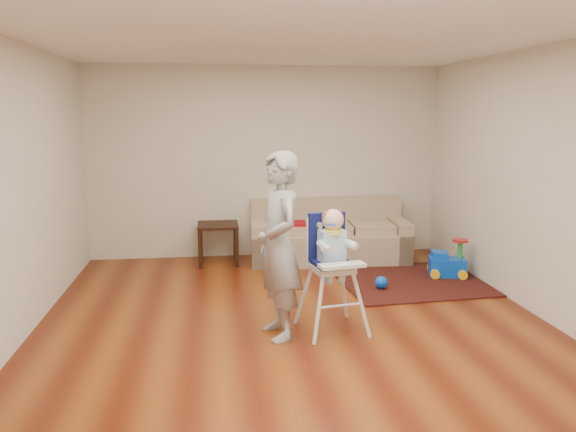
{
  "coord_description": "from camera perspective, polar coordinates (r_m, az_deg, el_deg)",
  "views": [
    {
      "loc": [
        -0.76,
        -5.23,
        2.04
      ],
      "look_at": [
        0.0,
        0.4,
        1.0
      ],
      "focal_mm": 35.0,
      "sensor_mm": 36.0,
      "label": 1
    }
  ],
  "objects": [
    {
      "name": "room_envelope",
      "position": [
        5.81,
        -0.17,
        8.74
      ],
      "size": [
        5.04,
        5.52,
        2.72
      ],
      "color": "beige",
      "rests_on": "ground"
    },
    {
      "name": "ride_on_toy",
      "position": [
        7.36,
        15.9,
        -4.05
      ],
      "size": [
        0.5,
        0.41,
        0.48
      ],
      "primitive_type": null,
      "rotation": [
        0.0,
        0.0,
        -0.24
      ],
      "color": "blue",
      "rests_on": "area_rug"
    },
    {
      "name": "area_rug",
      "position": [
        7.18,
        13.6,
        -6.37
      ],
      "size": [
        2.15,
        1.67,
        0.02
      ],
      "primitive_type": "cube",
      "rotation": [
        0.0,
        0.0,
        0.07
      ],
      "color": "black",
      "rests_on": "ground"
    },
    {
      "name": "toy_ball",
      "position": [
        6.7,
        9.45,
        -6.67
      ],
      "size": [
        0.15,
        0.15,
        0.15
      ],
      "primitive_type": "sphere",
      "color": "blue",
      "rests_on": "area_rug"
    },
    {
      "name": "high_chair",
      "position": [
        5.31,
        4.51,
        -5.75
      ],
      "size": [
        0.63,
        0.63,
        1.18
      ],
      "rotation": [
        0.0,
        0.0,
        0.17
      ],
      "color": "silver",
      "rests_on": "ground"
    },
    {
      "name": "side_table",
      "position": [
        7.8,
        -7.1,
        -2.77
      ],
      "size": [
        0.55,
        0.55,
        0.55
      ],
      "primitive_type": null,
      "color": "black",
      "rests_on": "ground"
    },
    {
      "name": "ground",
      "position": [
        5.67,
        0.55,
        -10.73
      ],
      "size": [
        5.5,
        5.5,
        0.0
      ],
      "primitive_type": "plane",
      "color": "#511909",
      "rests_on": "ground"
    },
    {
      "name": "sofa",
      "position": [
        7.87,
        4.19,
        -1.53
      ],
      "size": [
        2.22,
        1.02,
        0.84
      ],
      "rotation": [
        0.0,
        0.0,
        -0.06
      ],
      "color": "gray",
      "rests_on": "ground"
    },
    {
      "name": "adult",
      "position": [
        5.09,
        -0.94,
        -3.08
      ],
      "size": [
        0.54,
        0.7,
        1.71
      ],
      "primitive_type": "imported",
      "rotation": [
        0.0,
        0.0,
        -1.34
      ],
      "color": "gray",
      "rests_on": "ground"
    }
  ]
}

